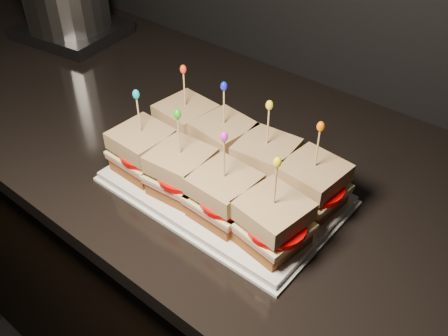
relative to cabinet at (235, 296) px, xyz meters
The scene contains 61 objects.
cabinet is the anchor object (origin of this frame).
granite_slab 0.44m from the cabinet, ahead, with size 2.44×0.70×0.03m, color black.
platter 0.49m from the cabinet, 64.06° to the right, with size 0.40×0.24×0.02m, color silver.
platter_rim 0.48m from the cabinet, 64.06° to the right, with size 0.41×0.26×0.01m, color silver.
sandwich_0_bread_bot 0.50m from the cabinet, 148.36° to the right, with size 0.09×0.09×0.03m, color #5A2D12.
sandwich_0_ham 0.52m from the cabinet, 148.36° to the right, with size 0.10×0.10×0.01m, color #C56864.
sandwich_0_cheese 0.53m from the cabinet, 148.36° to the right, with size 0.10×0.10×0.01m, color #EADC8F.
sandwich_0_tomato 0.53m from the cabinet, 141.56° to the right, with size 0.09×0.09×0.01m, color #C30303.
sandwich_0_bread_top 0.55m from the cabinet, 148.36° to the right, with size 0.09×0.09×0.03m, color brown.
sandwich_0_pick 0.60m from the cabinet, 148.36° to the right, with size 0.00×0.00×0.09m, color tan.
sandwich_0_frill 0.64m from the cabinet, 148.36° to the right, with size 0.01×0.01×0.02m, color red.
sandwich_1_bread_bot 0.50m from the cabinet, 83.04° to the right, with size 0.09×0.09×0.03m, color #5A2D12.
sandwich_1_ham 0.51m from the cabinet, 83.04° to the right, with size 0.10×0.10×0.01m, color #C56864.
sandwich_1_cheese 0.52m from the cabinet, 83.04° to the right, with size 0.10×0.10×0.01m, color #EADC8F.
sandwich_1_tomato 0.53m from the cabinet, 72.75° to the right, with size 0.09×0.09×0.01m, color #C30303.
sandwich_1_bread_top 0.55m from the cabinet, 83.04° to the right, with size 0.09×0.09×0.03m, color brown.
sandwich_1_pick 0.59m from the cabinet, 83.04° to the right, with size 0.00×0.00×0.09m, color tan.
sandwich_1_frill 0.64m from the cabinet, 83.04° to the right, with size 0.01×0.01×0.02m, color #101BD7.
sandwich_2_bread_bot 0.51m from the cabinet, 28.17° to the right, with size 0.09×0.09×0.03m, color #5A2D12.
sandwich_2_ham 0.52m from the cabinet, 28.17° to the right, with size 0.10×0.10×0.01m, color #C56864.
sandwich_2_cheese 0.53m from the cabinet, 28.17° to the right, with size 0.10×0.10×0.01m, color #EADC8F.
sandwich_2_tomato 0.54m from the cabinet, 28.00° to the right, with size 0.09×0.09×0.01m, color #C30303.
sandwich_2_bread_top 0.56m from the cabinet, 28.17° to the right, with size 0.09×0.09×0.03m, color brown.
sandwich_2_pick 0.60m from the cabinet, 28.17° to the right, with size 0.00×0.00×0.09m, color tan.
sandwich_2_frill 0.64m from the cabinet, 28.17° to the right, with size 0.01×0.01×0.02m, color yellow.
sandwich_3_bread_bot 0.53m from the cabinet, 15.47° to the right, with size 0.09×0.09×0.03m, color #5A2D12.
sandwich_3_ham 0.55m from the cabinet, 15.47° to the right, with size 0.10×0.10×0.01m, color #C56864.
sandwich_3_cheese 0.55m from the cabinet, 15.47° to the right, with size 0.10×0.10×0.01m, color #EADC8F.
sandwich_3_tomato 0.57m from the cabinet, 16.16° to the right, with size 0.09×0.09×0.01m, color #C30303.
sandwich_3_bread_top 0.58m from the cabinet, 15.47° to the right, with size 0.09×0.09×0.03m, color brown.
sandwich_3_pick 0.62m from the cabinet, 15.47° to the right, with size 0.00×0.00×0.09m, color tan.
sandwich_3_frill 0.67m from the cabinet, 15.47° to the right, with size 0.01×0.01×0.02m, color #E86102.
sandwich_4_bread_bot 0.53m from the cabinet, 117.71° to the right, with size 0.09×0.09×0.03m, color #5A2D12.
sandwich_4_ham 0.54m from the cabinet, 117.71° to the right, with size 0.10×0.10×0.01m, color #C56864.
sandwich_4_cheese 0.55m from the cabinet, 117.71° to the right, with size 0.10×0.10×0.01m, color #EADC8F.
sandwich_4_tomato 0.56m from the cabinet, 113.62° to the right, with size 0.09×0.09×0.01m, color #C30303.
sandwich_4_bread_top 0.58m from the cabinet, 117.71° to the right, with size 0.09×0.09×0.03m, color brown.
sandwich_4_pick 0.62m from the cabinet, 117.71° to the right, with size 0.00×0.00×0.09m, color tan.
sandwich_4_frill 0.66m from the cabinet, 117.71° to the right, with size 0.01×0.01×0.02m, color #059CB8.
sandwich_5_bread_bot 0.52m from the cabinet, 87.74° to the right, with size 0.09×0.09×0.03m, color #5A2D12.
sandwich_5_ham 0.54m from the cabinet, 87.74° to the right, with size 0.10×0.10×0.01m, color #C56864.
sandwich_5_cheese 0.54m from the cabinet, 87.74° to the right, with size 0.10×0.10×0.01m, color #EADC8F.
sandwich_5_tomato 0.55m from the cabinet, 83.85° to the right, with size 0.09×0.09×0.01m, color #C30303.
sandwich_5_bread_top 0.57m from the cabinet, 87.74° to the right, with size 0.09×0.09×0.03m, color brown.
sandwich_5_pick 0.61m from the cabinet, 87.74° to the right, with size 0.00×0.00×0.09m, color tan.
sandwich_5_frill 0.66m from the cabinet, 87.74° to the right, with size 0.01×0.01×0.02m, color green.
sandwich_6_bread_bot 0.53m from the cabinet, 58.85° to the right, with size 0.09×0.09×0.03m, color #5A2D12.
sandwich_6_ham 0.55m from the cabinet, 58.85° to the right, with size 0.10×0.10×0.01m, color #C56864.
sandwich_6_cheese 0.55m from the cabinet, 58.85° to the right, with size 0.10×0.10×0.01m, color #EADC8F.
sandwich_6_tomato 0.56m from the cabinet, 56.86° to the right, with size 0.09×0.09×0.01m, color #C30303.
sandwich_6_bread_top 0.58m from the cabinet, 58.85° to the right, with size 0.09×0.09×0.03m, color brown.
sandwich_6_pick 0.62m from the cabinet, 58.85° to the right, with size 0.00×0.00×0.09m, color tan.
sandwich_6_frill 0.66m from the cabinet, 58.85° to the right, with size 0.01×0.01×0.02m, color #D322C9.
sandwich_7_bread_bot 0.56m from the cabinet, 40.54° to the right, with size 0.09×0.09×0.03m, color #5A2D12.
sandwich_7_ham 0.57m from the cabinet, 40.54° to the right, with size 0.10×0.10×0.01m, color #C56864.
sandwich_7_cheese 0.58m from the cabinet, 40.54° to the right, with size 0.10×0.10×0.01m, color #EADC8F.
sandwich_7_tomato 0.59m from the cabinet, 39.85° to the right, with size 0.09×0.09×0.01m, color #C30303.
sandwich_7_bread_top 0.60m from the cabinet, 40.54° to the right, with size 0.09×0.09×0.03m, color brown.
sandwich_7_pick 0.64m from the cabinet, 40.54° to the right, with size 0.00×0.00×0.09m, color tan.
sandwich_7_frill 0.68m from the cabinet, 40.54° to the right, with size 0.01×0.01×0.02m, color yellow.
appliance_base 0.85m from the cabinet, 169.71° to the left, with size 0.27×0.22×0.03m, color #262628.
Camera 1 is at (-0.10, 1.04, 1.48)m, focal length 40.00 mm.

